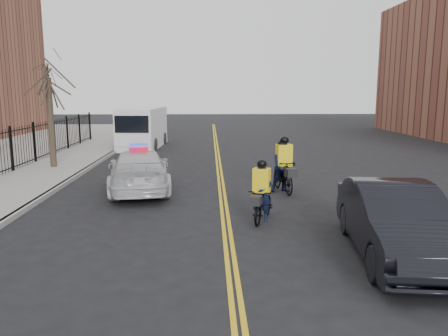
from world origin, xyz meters
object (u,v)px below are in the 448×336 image
(police_cruiser, at_px, (139,170))
(cyclist_near, at_px, (261,199))
(cargo_van, at_px, (142,128))
(dark_sedan, at_px, (396,221))
(cyclist_far, at_px, (284,170))

(police_cruiser, distance_m, cyclist_near, 5.53)
(cargo_van, xyz_separation_m, cyclist_near, (5.73, -16.40, -0.63))
(cyclist_near, bearing_deg, police_cruiser, 156.17)
(dark_sedan, distance_m, cyclist_far, 6.36)
(police_cruiser, height_order, cyclist_near, cyclist_near)
(police_cruiser, bearing_deg, cyclist_far, 166.33)
(police_cruiser, xyz_separation_m, dark_sedan, (6.53, -6.66, 0.05))
(dark_sedan, bearing_deg, police_cruiser, 140.99)
(police_cruiser, distance_m, cyclist_far, 5.18)
(police_cruiser, height_order, dark_sedan, police_cruiser)
(dark_sedan, xyz_separation_m, cargo_van, (-8.30, 19.19, 0.43))
(police_cruiser, relative_size, cyclist_far, 2.61)
(dark_sedan, relative_size, cyclist_near, 2.60)
(cyclist_far, bearing_deg, police_cruiser, 165.27)
(police_cruiser, bearing_deg, dark_sedan, 125.66)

